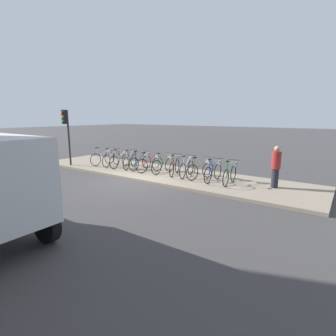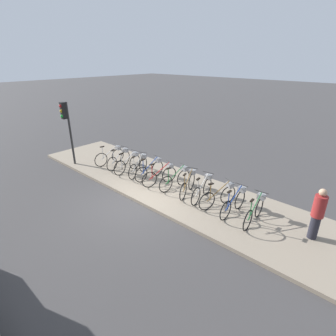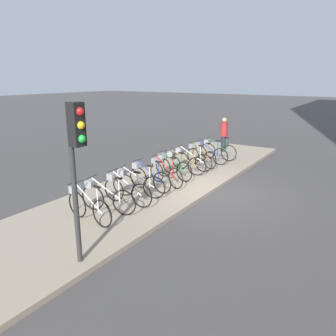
% 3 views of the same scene
% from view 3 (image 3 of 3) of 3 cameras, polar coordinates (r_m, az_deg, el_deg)
% --- Properties ---
extents(ground_plane, '(120.00, 120.00, 0.00)m').
position_cam_3_polar(ground_plane, '(10.43, 7.57, -4.50)').
color(ground_plane, '#423F3F').
extents(sidewalk, '(14.72, 3.44, 0.12)m').
position_cam_3_polar(sidewalk, '(11.21, -0.38, -2.61)').
color(sidewalk, gray).
rests_on(sidewalk, ground_plane).
extents(parked_bicycle_0, '(0.46, 1.62, 1.00)m').
position_cam_3_polar(parked_bicycle_0, '(8.26, -14.00, -6.15)').
color(parked_bicycle_0, black).
rests_on(parked_bicycle_0, sidewalk).
extents(parked_bicycle_1, '(0.48, 1.61, 1.00)m').
position_cam_3_polar(parked_bicycle_1, '(8.71, -10.92, -4.83)').
color(parked_bicycle_1, black).
rests_on(parked_bicycle_1, sidewalk).
extents(parked_bicycle_2, '(0.46, 1.63, 1.00)m').
position_cam_3_polar(parked_bicycle_2, '(9.18, -7.57, -3.61)').
color(parked_bicycle_2, black).
rests_on(parked_bicycle_2, sidewalk).
extents(parked_bicycle_3, '(0.64, 1.56, 1.00)m').
position_cam_3_polar(parked_bicycle_3, '(9.67, -5.64, -2.56)').
color(parked_bicycle_3, black).
rests_on(parked_bicycle_3, sidewalk).
extents(parked_bicycle_4, '(0.46, 1.63, 1.00)m').
position_cam_3_polar(parked_bicycle_4, '(10.23, -3.59, -1.49)').
color(parked_bicycle_4, black).
rests_on(parked_bicycle_4, sidewalk).
extents(parked_bicycle_5, '(0.60, 1.57, 1.00)m').
position_cam_3_polar(parked_bicycle_5, '(10.74, -0.69, -0.63)').
color(parked_bicycle_5, black).
rests_on(parked_bicycle_5, sidewalk).
extents(parked_bicycle_6, '(0.46, 1.62, 1.00)m').
position_cam_3_polar(parked_bicycle_6, '(11.38, 0.58, 0.30)').
color(parked_bicycle_6, black).
rests_on(parked_bicycle_6, sidewalk).
extents(parked_bicycle_7, '(0.64, 1.56, 1.00)m').
position_cam_3_polar(parked_bicycle_7, '(11.88, 2.38, 0.95)').
color(parked_bicycle_7, black).
rests_on(parked_bicycle_7, sidewalk).
extents(parked_bicycle_8, '(0.46, 1.62, 1.00)m').
position_cam_3_polar(parked_bicycle_8, '(12.45, 3.78, 1.61)').
color(parked_bicycle_8, black).
rests_on(parked_bicycle_8, sidewalk).
extents(parked_bicycle_9, '(0.65, 1.56, 1.00)m').
position_cam_3_polar(parked_bicycle_9, '(13.08, 5.55, 2.24)').
color(parked_bicycle_9, black).
rests_on(parked_bicycle_9, sidewalk).
extents(parked_bicycle_10, '(0.46, 1.63, 1.00)m').
position_cam_3_polar(parked_bicycle_10, '(13.58, 6.94, 2.70)').
color(parked_bicycle_10, black).
rests_on(parked_bicycle_10, sidewalk).
extents(parked_bicycle_11, '(0.46, 1.63, 1.00)m').
position_cam_3_polar(parked_bicycle_11, '(14.23, 8.40, 3.23)').
color(parked_bicycle_11, black).
rests_on(parked_bicycle_11, sidewalk).
extents(pedestrian, '(0.34, 0.34, 1.61)m').
position_cam_3_polar(pedestrian, '(15.77, 9.71, 5.86)').
color(pedestrian, '#23232D').
rests_on(pedestrian, sidewalk).
extents(traffic_light, '(0.24, 0.40, 3.03)m').
position_cam_3_polar(traffic_light, '(5.91, -15.73, 2.88)').
color(traffic_light, '#2D2D2D').
rests_on(traffic_light, sidewalk).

